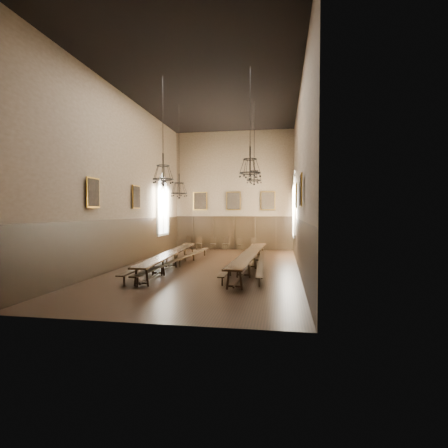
% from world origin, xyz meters
% --- Properties ---
extents(floor, '(9.00, 18.00, 0.02)m').
position_xyz_m(floor, '(0.00, 0.00, -0.01)').
color(floor, black).
rests_on(floor, ground).
extents(ceiling, '(9.00, 18.00, 0.02)m').
position_xyz_m(ceiling, '(0.00, 0.00, 9.01)').
color(ceiling, black).
rests_on(ceiling, ground).
extents(wall_back, '(9.00, 0.02, 9.00)m').
position_xyz_m(wall_back, '(0.00, 9.01, 4.50)').
color(wall_back, '#7B644B').
rests_on(wall_back, ground).
extents(wall_front, '(9.00, 0.02, 9.00)m').
position_xyz_m(wall_front, '(0.00, -9.01, 4.50)').
color(wall_front, '#7B644B').
rests_on(wall_front, ground).
extents(wall_left, '(0.02, 18.00, 9.00)m').
position_xyz_m(wall_left, '(-4.51, 0.00, 4.50)').
color(wall_left, '#7B644B').
rests_on(wall_left, ground).
extents(wall_right, '(0.02, 18.00, 9.00)m').
position_xyz_m(wall_right, '(4.51, 0.00, 4.50)').
color(wall_right, '#7B644B').
rests_on(wall_right, ground).
extents(wainscot_panelling, '(9.00, 18.00, 2.50)m').
position_xyz_m(wainscot_panelling, '(0.00, 0.00, 1.25)').
color(wainscot_panelling, black).
rests_on(wainscot_panelling, floor).
extents(table_left, '(1.39, 10.20, 0.79)m').
position_xyz_m(table_left, '(-1.98, -0.20, 0.40)').
color(table_left, black).
rests_on(table_left, floor).
extents(table_right, '(1.05, 10.67, 0.83)m').
position_xyz_m(table_right, '(2.08, 0.02, 0.42)').
color(table_right, black).
rests_on(table_right, floor).
extents(bench_left_outer, '(0.75, 10.79, 0.49)m').
position_xyz_m(bench_left_outer, '(-2.55, 0.13, 0.31)').
color(bench_left_outer, black).
rests_on(bench_left_outer, floor).
extents(bench_left_inner, '(0.78, 10.59, 0.48)m').
position_xyz_m(bench_left_inner, '(-1.55, -0.06, 0.30)').
color(bench_left_inner, black).
rests_on(bench_left_inner, floor).
extents(bench_right_inner, '(0.30, 9.20, 0.41)m').
position_xyz_m(bench_right_inner, '(1.40, 0.07, 0.26)').
color(bench_right_inner, black).
rests_on(bench_right_inner, floor).
extents(bench_right_outer, '(0.66, 9.02, 0.41)m').
position_xyz_m(bench_right_outer, '(2.63, 0.03, 0.26)').
color(bench_right_outer, black).
rests_on(bench_right_outer, floor).
extents(chair_0, '(0.58, 0.58, 1.03)m').
position_xyz_m(chair_0, '(-3.55, 8.56, 0.31)').
color(chair_0, black).
rests_on(chair_0, floor).
extents(chair_1, '(0.47, 0.47, 0.95)m').
position_xyz_m(chair_1, '(-2.60, 8.47, 0.29)').
color(chair_1, black).
rests_on(chair_1, floor).
extents(chair_2, '(0.39, 0.39, 0.89)m').
position_xyz_m(chair_2, '(-1.53, 8.59, 0.27)').
color(chair_2, black).
rests_on(chair_2, floor).
extents(chair_3, '(0.54, 0.54, 0.96)m').
position_xyz_m(chair_3, '(-0.55, 8.54, 0.29)').
color(chair_3, black).
rests_on(chair_3, floor).
extents(chair_4, '(0.41, 0.41, 0.86)m').
position_xyz_m(chair_4, '(0.50, 8.61, 0.26)').
color(chair_4, black).
rests_on(chair_4, floor).
extents(chair_5, '(0.46, 0.46, 0.93)m').
position_xyz_m(chair_5, '(1.59, 8.54, 0.28)').
color(chair_5, black).
rests_on(chair_5, floor).
extents(chandelier_back_left, '(0.92, 0.92, 5.23)m').
position_xyz_m(chandelier_back_left, '(-2.20, 2.02, 4.25)').
color(chandelier_back_left, black).
rests_on(chandelier_back_left, ceiling).
extents(chandelier_back_right, '(0.81, 0.81, 4.53)m').
position_xyz_m(chandelier_back_right, '(2.11, 2.05, 4.93)').
color(chandelier_back_right, black).
rests_on(chandelier_back_right, ceiling).
extents(chandelier_front_left, '(0.95, 0.95, 4.82)m').
position_xyz_m(chandelier_front_left, '(-1.68, -2.18, 4.64)').
color(chandelier_front_left, black).
rests_on(chandelier_front_left, ceiling).
extents(chandelier_front_right, '(0.92, 0.92, 4.64)m').
position_xyz_m(chandelier_front_right, '(2.30, -2.53, 4.81)').
color(chandelier_front_right, black).
rests_on(chandelier_front_right, ceiling).
extents(portrait_back_0, '(1.10, 0.12, 1.40)m').
position_xyz_m(portrait_back_0, '(-2.60, 8.88, 3.70)').
color(portrait_back_0, '#B7832C').
rests_on(portrait_back_0, wall_back).
extents(portrait_back_1, '(1.10, 0.12, 1.40)m').
position_xyz_m(portrait_back_1, '(0.00, 8.88, 3.70)').
color(portrait_back_1, '#B7832C').
rests_on(portrait_back_1, wall_back).
extents(portrait_back_2, '(1.10, 0.12, 1.40)m').
position_xyz_m(portrait_back_2, '(2.60, 8.88, 3.70)').
color(portrait_back_2, '#B7832C').
rests_on(portrait_back_2, wall_back).
extents(portrait_left_0, '(0.12, 1.00, 1.30)m').
position_xyz_m(portrait_left_0, '(-4.38, 1.00, 3.70)').
color(portrait_left_0, '#B7832C').
rests_on(portrait_left_0, wall_left).
extents(portrait_left_1, '(0.12, 1.00, 1.30)m').
position_xyz_m(portrait_left_1, '(-4.38, -3.50, 3.70)').
color(portrait_left_1, '#B7832C').
rests_on(portrait_left_1, wall_left).
extents(portrait_right_0, '(0.12, 1.00, 1.30)m').
position_xyz_m(portrait_right_0, '(4.38, 1.00, 3.70)').
color(portrait_right_0, '#B7832C').
rests_on(portrait_right_0, wall_right).
extents(portrait_right_1, '(0.12, 1.00, 1.30)m').
position_xyz_m(portrait_right_1, '(4.38, -3.50, 3.70)').
color(portrait_right_1, '#B7832C').
rests_on(portrait_right_1, wall_right).
extents(window_right, '(0.20, 2.20, 4.60)m').
position_xyz_m(window_right, '(4.43, 5.50, 3.40)').
color(window_right, white).
rests_on(window_right, wall_right).
extents(window_left, '(0.20, 2.20, 4.60)m').
position_xyz_m(window_left, '(-4.43, 5.50, 3.40)').
color(window_left, white).
rests_on(window_left, wall_left).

